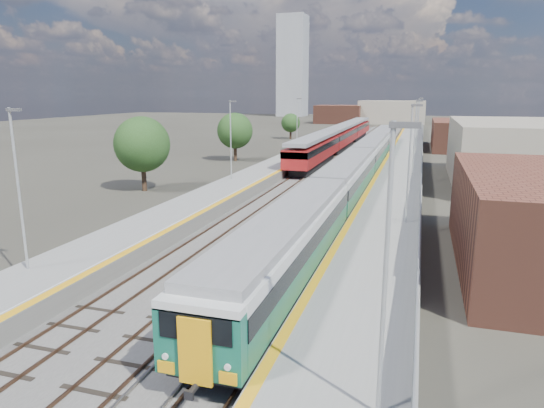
% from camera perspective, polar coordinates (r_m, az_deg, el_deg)
% --- Properties ---
extents(ground, '(320.00, 320.00, 0.00)m').
position_cam_1_polar(ground, '(60.46, 10.01, 3.98)').
color(ground, '#47443A').
rests_on(ground, ground).
extents(ballast_bed, '(10.50, 155.00, 0.06)m').
position_cam_1_polar(ballast_bed, '(63.21, 8.27, 4.45)').
color(ballast_bed, '#565451').
rests_on(ballast_bed, ground).
extents(tracks, '(8.96, 160.00, 0.17)m').
position_cam_1_polar(tracks, '(64.75, 9.03, 4.69)').
color(tracks, '#4C3323').
rests_on(tracks, ground).
extents(platform_right, '(4.70, 155.00, 8.52)m').
position_cam_1_polar(platform_right, '(62.45, 15.14, 4.51)').
color(platform_right, slate).
rests_on(platform_right, ground).
extents(platform_left, '(4.30, 155.00, 8.52)m').
position_cam_1_polar(platform_left, '(64.50, 2.29, 5.18)').
color(platform_left, slate).
rests_on(platform_left, ground).
extents(buildings, '(72.00, 185.50, 40.00)m').
position_cam_1_polar(buildings, '(150.09, 7.52, 13.34)').
color(buildings, brown).
rests_on(buildings, ground).
extents(green_train, '(2.80, 78.05, 3.08)m').
position_cam_1_polar(green_train, '(51.09, 10.49, 4.83)').
color(green_train, black).
rests_on(green_train, ground).
extents(red_train, '(3.03, 61.32, 3.82)m').
position_cam_1_polar(red_train, '(81.38, 8.06, 7.89)').
color(red_train, black).
rests_on(red_train, ground).
extents(tree_a, '(5.22, 5.22, 7.08)m').
position_cam_1_polar(tree_a, '(47.46, -15.05, 6.78)').
color(tree_a, '#382619').
rests_on(tree_a, ground).
extents(tree_b, '(4.88, 4.88, 6.61)m').
position_cam_1_polar(tree_b, '(67.21, -4.39, 8.59)').
color(tree_b, '#382619').
rests_on(tree_b, ground).
extents(tree_c, '(3.84, 3.84, 5.20)m').
position_cam_1_polar(tree_c, '(100.78, 2.21, 9.51)').
color(tree_c, '#382619').
rests_on(tree_c, ground).
extents(tree_d, '(3.98, 3.98, 5.39)m').
position_cam_1_polar(tree_d, '(76.85, 28.27, 7.06)').
color(tree_d, '#382619').
rests_on(tree_d, ground).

